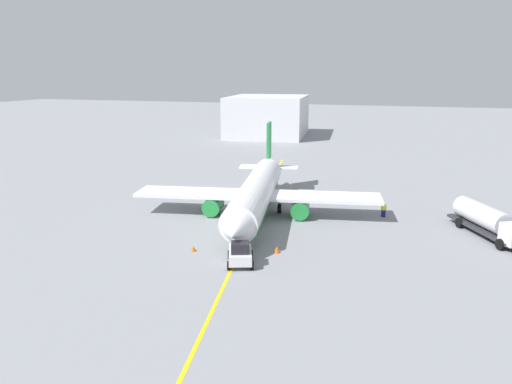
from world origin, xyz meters
TOP-DOWN VIEW (x-y plane):
  - ground_plane at (0.00, 0.00)m, footprint 400.00×400.00m
  - airplane at (-0.48, -0.08)m, footprint 33.12×29.54m
  - fuel_tanker at (-0.47, 25.12)m, footprint 10.87×7.15m
  - pushback_tug at (14.60, 3.12)m, footprint 4.06×3.30m
  - refueling_worker at (-4.42, 14.41)m, footprint 0.55×0.62m
  - safety_cone_nose at (12.81, -2.26)m, footprint 0.51×0.51m
  - safety_cone_wingtip at (10.83, 5.48)m, footprint 0.60×0.60m
  - distant_hangar at (-72.57, -19.52)m, footprint 25.81×21.82m
  - taxi_line_marking at (0.00, 0.00)m, footprint 76.88×13.60m

SIDE VIEW (x-z plane):
  - ground_plane at x=0.00m, z-range 0.00..0.00m
  - taxi_line_marking at x=0.00m, z-range 0.00..0.01m
  - safety_cone_nose at x=12.81m, z-range 0.00..0.56m
  - safety_cone_wingtip at x=10.83m, z-range 0.00..0.66m
  - refueling_worker at x=-4.42m, z-range -0.03..1.68m
  - pushback_tug at x=14.60m, z-range -0.09..2.11m
  - fuel_tanker at x=-0.47m, z-range 0.16..3.31m
  - airplane at x=-0.48m, z-range -2.18..7.55m
  - distant_hangar at x=-72.57m, z-range -0.01..10.34m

